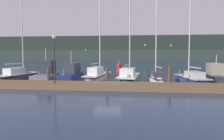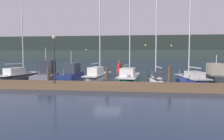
% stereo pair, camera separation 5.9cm
% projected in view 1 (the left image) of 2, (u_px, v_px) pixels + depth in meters
% --- Properties ---
extents(ground_plane, '(400.00, 400.00, 0.00)m').
position_uv_depth(ground_plane, '(108.00, 85.00, 20.75)').
color(ground_plane, navy).
extents(dock, '(29.67, 2.80, 0.45)m').
position_uv_depth(dock, '(104.00, 86.00, 18.76)').
color(dock, brown).
rests_on(dock, ground).
extents(mooring_pile_1, '(0.28, 0.28, 1.75)m').
position_uv_depth(mooring_pile_1, '(49.00, 76.00, 21.04)').
color(mooring_pile_1, '#4C3D2D').
rests_on(mooring_pile_1, ground).
extents(mooring_pile_2, '(0.28, 0.28, 1.75)m').
position_uv_depth(mooring_pile_2, '(107.00, 76.00, 20.34)').
color(mooring_pile_2, '#4C3D2D').
rests_on(mooring_pile_2, ground).
extents(mooring_pile_3, '(0.28, 0.28, 1.83)m').
position_uv_depth(mooring_pile_3, '(170.00, 77.00, 19.64)').
color(mooring_pile_3, '#4C3D2D').
rests_on(mooring_pile_3, ground).
extents(sailboat_berth_1, '(3.33, 7.70, 11.94)m').
position_uv_depth(sailboat_berth_1, '(20.00, 78.00, 26.19)').
color(sailboat_berth_1, '#2D3338').
rests_on(sailboat_berth_1, ground).
extents(motorboat_berth_2, '(3.42, 6.90, 4.41)m').
position_uv_depth(motorboat_berth_2, '(46.00, 76.00, 25.75)').
color(motorboat_berth_2, gray).
rests_on(motorboat_berth_2, ground).
extents(motorboat_berth_3, '(1.92, 6.21, 3.99)m').
position_uv_depth(motorboat_berth_3, '(71.00, 76.00, 25.94)').
color(motorboat_berth_3, navy).
rests_on(motorboat_berth_3, ground).
extents(sailboat_berth_4, '(2.73, 8.17, 12.30)m').
position_uv_depth(sailboat_berth_4, '(98.00, 79.00, 24.84)').
color(sailboat_berth_4, gray).
rests_on(sailboat_berth_4, ground).
extents(sailboat_berth_5, '(2.92, 8.49, 12.27)m').
position_uv_depth(sailboat_berth_5, '(129.00, 79.00, 24.23)').
color(sailboat_berth_5, '#195647').
rests_on(sailboat_berth_5, ground).
extents(sailboat_berth_6, '(2.14, 6.29, 10.13)m').
position_uv_depth(sailboat_berth_6, '(156.00, 81.00, 23.21)').
color(sailboat_berth_6, white).
rests_on(sailboat_berth_6, ground).
extents(sailboat_berth_7, '(3.28, 7.24, 10.02)m').
position_uv_depth(sailboat_berth_7, '(191.00, 82.00, 22.56)').
color(sailboat_berth_7, navy).
rests_on(sailboat_berth_7, ground).
extents(motorboat_berth_8, '(2.37, 5.89, 3.52)m').
position_uv_depth(motorboat_berth_8, '(216.00, 78.00, 24.13)').
color(motorboat_berth_8, '#2D3338').
rests_on(motorboat_berth_8, ground).
extents(channel_buoy, '(1.06, 1.06, 1.88)m').
position_uv_depth(channel_buoy, '(119.00, 67.00, 37.54)').
color(channel_buoy, red).
rests_on(channel_buoy, ground).
extents(dock_lamppost, '(0.32, 0.32, 4.11)m').
position_uv_depth(dock_lamppost, '(54.00, 51.00, 18.71)').
color(dock_lamppost, '#2D2D33').
rests_on(dock_lamppost, dock).
extents(hillside_backdrop, '(240.00, 23.00, 12.95)m').
position_uv_depth(hillside_backdrop, '(133.00, 49.00, 123.14)').
color(hillside_backdrop, '#28332D').
rests_on(hillside_backdrop, ground).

